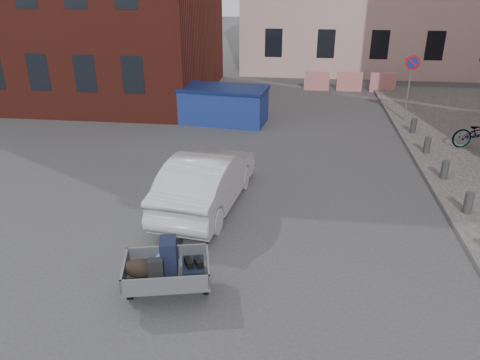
# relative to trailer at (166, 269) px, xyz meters

# --- Properties ---
(ground) EXTENTS (120.00, 120.00, 0.00)m
(ground) POSITION_rel_trailer_xyz_m (0.71, 2.86, -0.61)
(ground) COLOR #38383A
(ground) RESTS_ON ground
(no_parking_sign) EXTENTS (0.60, 0.09, 2.65)m
(no_parking_sign) POSITION_rel_trailer_xyz_m (6.71, 12.34, 1.41)
(no_parking_sign) COLOR gray
(no_parking_sign) RESTS_ON sidewalk
(bollards) EXTENTS (0.22, 9.02, 0.55)m
(bollards) POSITION_rel_trailer_xyz_m (6.71, 6.26, -0.21)
(bollards) COLOR #3A3A3D
(bollards) RESTS_ON sidewalk
(barriers) EXTENTS (4.70, 0.18, 1.00)m
(barriers) POSITION_rel_trailer_xyz_m (4.91, 17.86, -0.11)
(barriers) COLOR red
(barriers) RESTS_ON ground
(trailer) EXTENTS (1.81, 1.94, 1.20)m
(trailer) POSITION_rel_trailer_xyz_m (0.00, 0.00, 0.00)
(trailer) COLOR black
(trailer) RESTS_ON ground
(dumpster) EXTENTS (3.74, 2.27, 1.48)m
(dumpster) POSITION_rel_trailer_xyz_m (-0.74, 11.47, 0.14)
(dumpster) COLOR navy
(dumpster) RESTS_ON ground
(silver_car) EXTENTS (2.14, 4.67, 1.48)m
(silver_car) POSITION_rel_trailer_xyz_m (0.02, 3.86, 0.13)
(silver_car) COLOR #B4B6BC
(silver_car) RESTS_ON ground
(bicycle) EXTENTS (2.05, 1.04, 1.03)m
(bicycle) POSITION_rel_trailer_xyz_m (8.64, 9.28, 0.03)
(bicycle) COLOR black
(bicycle) RESTS_ON sidewalk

